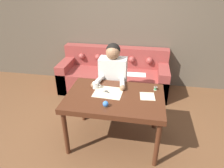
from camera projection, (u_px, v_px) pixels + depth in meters
ground_plane at (106, 140)px, 2.91m from camera, size 16.00×16.00×0.00m
wall_back at (124, 22)px, 3.95m from camera, size 8.00×0.06×2.60m
dining_table at (115, 101)px, 2.61m from camera, size 1.26×0.84×0.74m
couch at (114, 76)px, 4.09m from camera, size 2.13×0.80×0.85m
person at (113, 82)px, 3.11m from camera, size 0.48×0.58×1.26m
pattern_paper_main at (108, 92)px, 2.65m from camera, size 0.39×0.34×0.00m
pattern_paper_offcut at (147, 96)px, 2.56m from camera, size 0.20×0.21×0.00m
scissors at (108, 92)px, 2.64m from camera, size 0.20×0.16×0.01m
mug at (96, 85)px, 2.73m from camera, size 0.11×0.08×0.09m
thread_spool at (155, 88)px, 2.70m from camera, size 0.04×0.04×0.05m
pin_cushion at (106, 104)px, 2.35m from camera, size 0.07×0.07×0.07m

